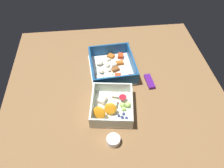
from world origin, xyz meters
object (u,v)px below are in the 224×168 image
object	(u,v)px
paper_cup_liner	(113,140)
fruit_bowl	(112,106)
pasta_container	(112,67)
candy_bar	(149,81)

from	to	relation	value
paper_cup_liner	fruit_bowl	bearing A→B (deg)	176.06
fruit_bowl	paper_cup_liner	world-z (taller)	fruit_bowl
pasta_container	fruit_bowl	xyz separation A→B (cm)	(19.11, -2.10, 0.08)
pasta_container	fruit_bowl	size ratio (longest dim) A/B	1.17
pasta_container	paper_cup_liner	world-z (taller)	pasta_container
pasta_container	candy_bar	distance (cm)	15.93
pasta_container	candy_bar	size ratio (longest dim) A/B	2.89
fruit_bowl	candy_bar	bearing A→B (deg)	124.38
candy_bar	pasta_container	bearing A→B (deg)	-122.17
paper_cup_liner	pasta_container	bearing A→B (deg)	174.64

